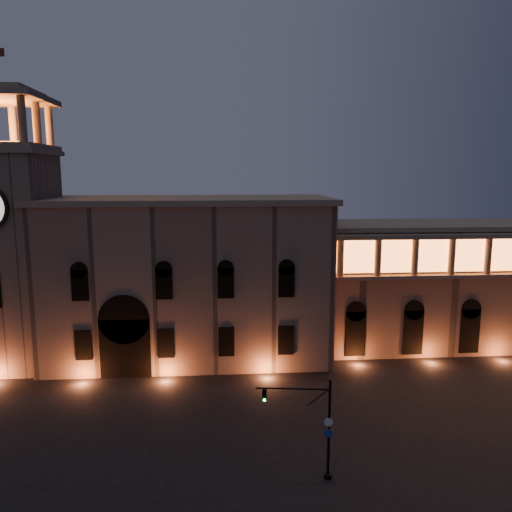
% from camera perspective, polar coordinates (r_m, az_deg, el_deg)
% --- Properties ---
extents(ground, '(160.00, 160.00, 0.00)m').
position_cam_1_polar(ground, '(37.78, -6.24, -22.86)').
color(ground, black).
rests_on(ground, ground).
extents(government_building, '(30.80, 12.80, 17.60)m').
position_cam_1_polar(government_building, '(55.15, -7.80, -2.55)').
color(government_building, '#7D6351').
rests_on(government_building, ground).
extents(clock_tower, '(9.80, 9.80, 32.40)m').
position_cam_1_polar(clock_tower, '(57.77, -26.51, 0.84)').
color(clock_tower, '#7D6351').
rests_on(clock_tower, ground).
extents(colonnade_wing, '(40.60, 11.50, 14.50)m').
position_cam_1_polar(colonnade_wing, '(64.94, 23.98, -2.76)').
color(colonnade_wing, '#785E4C').
rests_on(colonnade_wing, ground).
extents(traffic_light, '(5.08, 0.95, 7.00)m').
position_cam_1_polar(traffic_light, '(34.93, 6.86, -18.78)').
color(traffic_light, black).
rests_on(traffic_light, ground).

